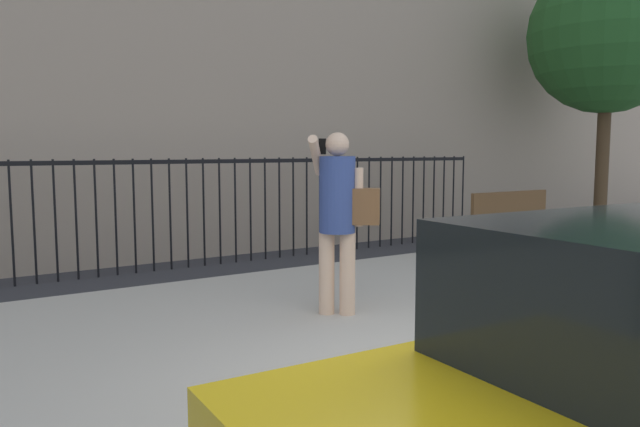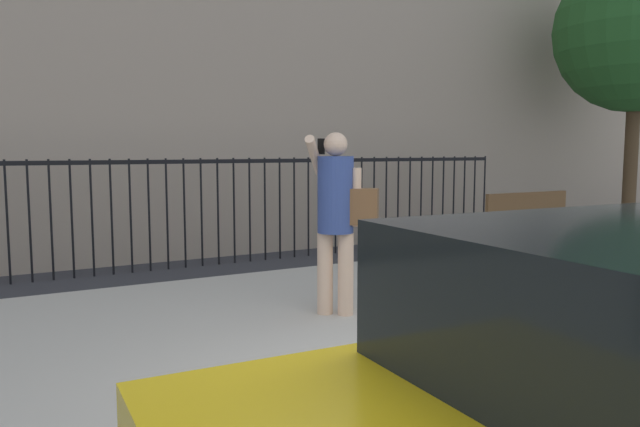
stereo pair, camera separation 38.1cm
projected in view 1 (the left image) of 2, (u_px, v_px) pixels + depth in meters
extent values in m
plane|color=#333338|center=(470.00, 426.00, 3.80)|extent=(60.00, 60.00, 0.00)
cube|color=#B2ADA3|center=(293.00, 328.00, 5.64)|extent=(28.00, 4.40, 0.15)
cube|color=black|center=(160.00, 162.00, 8.58)|extent=(12.00, 0.04, 0.06)
cylinder|color=black|center=(12.00, 224.00, 7.62)|extent=(0.03, 0.03, 1.60)
cylinder|color=black|center=(34.00, 222.00, 7.76)|extent=(0.03, 0.03, 1.60)
cylinder|color=black|center=(55.00, 221.00, 7.90)|extent=(0.03, 0.03, 1.60)
cylinder|color=black|center=(76.00, 220.00, 8.04)|extent=(0.03, 0.03, 1.60)
cylinder|color=black|center=(96.00, 219.00, 8.17)|extent=(0.03, 0.03, 1.60)
cylinder|color=black|center=(116.00, 217.00, 8.31)|extent=(0.03, 0.03, 1.60)
cylinder|color=black|center=(134.00, 216.00, 8.45)|extent=(0.03, 0.03, 1.60)
cylinder|color=black|center=(153.00, 215.00, 8.59)|extent=(0.03, 0.03, 1.60)
cylinder|color=black|center=(170.00, 214.00, 8.72)|extent=(0.03, 0.03, 1.60)
cylinder|color=black|center=(187.00, 213.00, 8.86)|extent=(0.03, 0.03, 1.60)
cylinder|color=black|center=(204.00, 212.00, 9.00)|extent=(0.03, 0.03, 1.60)
cylinder|color=black|center=(220.00, 211.00, 9.14)|extent=(0.03, 0.03, 1.60)
cylinder|color=black|center=(235.00, 210.00, 9.27)|extent=(0.03, 0.03, 1.60)
cylinder|color=black|center=(251.00, 210.00, 9.41)|extent=(0.03, 0.03, 1.60)
cylinder|color=black|center=(265.00, 209.00, 9.55)|extent=(0.03, 0.03, 1.60)
cylinder|color=black|center=(279.00, 208.00, 9.69)|extent=(0.03, 0.03, 1.60)
cylinder|color=black|center=(293.00, 207.00, 9.82)|extent=(0.03, 0.03, 1.60)
cylinder|color=black|center=(307.00, 206.00, 9.96)|extent=(0.03, 0.03, 1.60)
cylinder|color=black|center=(320.00, 206.00, 10.10)|extent=(0.03, 0.03, 1.60)
cylinder|color=black|center=(333.00, 205.00, 10.24)|extent=(0.03, 0.03, 1.60)
cylinder|color=black|center=(345.00, 204.00, 10.37)|extent=(0.03, 0.03, 1.60)
cylinder|color=black|center=(357.00, 203.00, 10.51)|extent=(0.03, 0.03, 1.60)
cylinder|color=black|center=(369.00, 203.00, 10.65)|extent=(0.03, 0.03, 1.60)
cylinder|color=black|center=(380.00, 202.00, 10.79)|extent=(0.03, 0.03, 1.60)
cylinder|color=black|center=(392.00, 201.00, 10.92)|extent=(0.03, 0.03, 1.60)
cylinder|color=black|center=(402.00, 201.00, 11.06)|extent=(0.03, 0.03, 1.60)
cylinder|color=black|center=(413.00, 200.00, 11.20)|extent=(0.03, 0.03, 1.60)
cylinder|color=black|center=(424.00, 199.00, 11.34)|extent=(0.03, 0.03, 1.60)
cylinder|color=black|center=(434.00, 199.00, 11.47)|extent=(0.03, 0.03, 1.60)
cylinder|color=black|center=(444.00, 198.00, 11.61)|extent=(0.03, 0.03, 1.60)
cylinder|color=black|center=(453.00, 198.00, 11.75)|extent=(0.03, 0.03, 1.60)
cylinder|color=black|center=(463.00, 197.00, 11.89)|extent=(0.03, 0.03, 1.60)
cylinder|color=beige|center=(327.00, 273.00, 5.83)|extent=(0.15, 0.15, 0.79)
cylinder|color=beige|center=(347.00, 274.00, 5.80)|extent=(0.15, 0.15, 0.79)
cylinder|color=#33478C|center=(337.00, 195.00, 5.74)|extent=(0.48, 0.48, 0.72)
sphere|color=beige|center=(337.00, 144.00, 5.69)|extent=(0.22, 0.22, 0.22)
cylinder|color=beige|center=(316.00, 156.00, 5.73)|extent=(0.40, 0.44, 0.39)
cylinder|color=beige|center=(358.00, 197.00, 5.71)|extent=(0.09, 0.09, 0.55)
cube|color=black|center=(322.00, 146.00, 5.77)|extent=(0.06, 0.05, 0.15)
cube|color=brown|center=(365.00, 206.00, 5.71)|extent=(0.32, 0.30, 0.34)
cube|color=brown|center=(499.00, 223.00, 9.31)|extent=(1.60, 0.45, 0.05)
cube|color=brown|center=(510.00, 206.00, 9.12)|extent=(1.60, 0.06, 0.44)
cube|color=#333338|center=(466.00, 243.00, 8.96)|extent=(0.08, 0.41, 0.40)
cube|color=#333338|center=(528.00, 236.00, 9.72)|extent=(0.08, 0.41, 0.40)
cylinder|color=#4C3823|center=(602.00, 158.00, 12.00)|extent=(0.25, 0.25, 3.11)
sphere|color=#235623|center=(608.00, 34.00, 11.75)|extent=(3.03, 3.03, 3.03)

